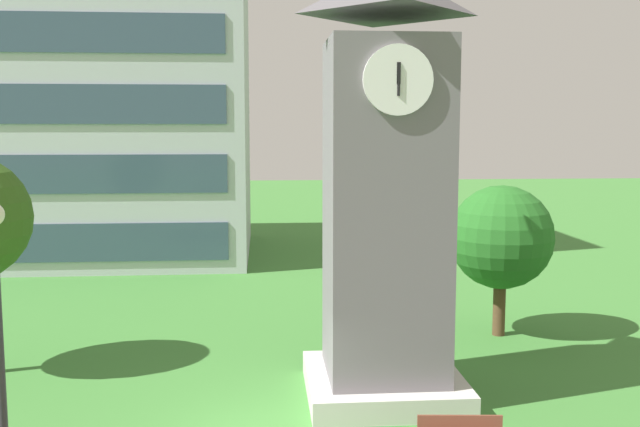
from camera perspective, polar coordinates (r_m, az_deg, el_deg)
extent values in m
cube|color=#B7BCC6|center=(41.96, -20.72, 12.23)|extent=(21.08, 12.54, 22.40)
cube|color=#384C60|center=(36.09, -22.85, -2.21)|extent=(19.39, 0.10, 1.80)
cube|color=#384C60|center=(35.76, -23.08, 2.86)|extent=(19.39, 0.10, 1.80)
cube|color=#384C60|center=(35.71, -23.32, 7.99)|extent=(19.39, 0.10, 1.80)
cube|color=#384C60|center=(35.95, -23.57, 13.09)|extent=(19.39, 0.10, 1.80)
cube|color=slate|center=(18.27, 5.17, -0.69)|extent=(2.93, 2.93, 9.09)
cube|color=beige|center=(19.29, 5.04, -13.29)|extent=(3.96, 3.96, 0.60)
cylinder|color=white|center=(16.65, 6.21, 10.49)|extent=(1.61, 0.12, 1.61)
cylinder|color=white|center=(18.47, 10.04, 10.06)|extent=(0.12, 1.61, 1.61)
cube|color=black|center=(16.59, 6.26, 11.01)|extent=(0.08, 0.03, 0.48)
cube|color=black|center=(16.57, 6.26, 10.51)|extent=(0.06, 0.06, 0.73)
cube|color=brown|center=(16.13, 11.02, -16.08)|extent=(1.80, 0.21, 0.40)
cylinder|color=#333338|center=(12.25, -23.89, -13.75)|extent=(0.14, 0.14, 5.47)
cylinder|color=#513823|center=(24.96, 14.02, -6.97)|extent=(0.41, 0.41, 2.13)
sphere|color=#246621|center=(24.53, 14.17, -1.82)|extent=(3.44, 3.44, 3.44)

